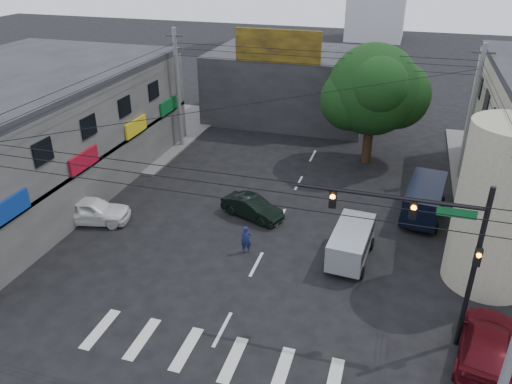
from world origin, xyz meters
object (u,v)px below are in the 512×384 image
at_px(traffic_gantry, 432,238).
at_px(utility_pole_far_right, 471,115).
at_px(white_compact, 91,210).
at_px(traffic_officer, 246,240).
at_px(dark_sedan, 252,207).
at_px(street_tree, 373,90).
at_px(utility_pole_far_left, 178,90).
at_px(navy_van, 424,201).
at_px(silver_minivan, 351,245).
at_px(maroon_sedan, 487,345).

relative_size(traffic_gantry, utility_pole_far_right, 0.78).
relative_size(white_compact, traffic_officer, 3.12).
xyz_separation_m(traffic_gantry, dark_sedan, (-9.49, 7.64, -4.19)).
height_order(street_tree, utility_pole_far_right, utility_pole_far_right).
distance_m(street_tree, utility_pole_far_left, 14.56).
bearing_deg(utility_pole_far_left, traffic_gantry, -42.86).
distance_m(utility_pole_far_left, dark_sedan, 13.47).
bearing_deg(navy_van, utility_pole_far_right, -13.79).
distance_m(traffic_gantry, silver_minivan, 7.07).
bearing_deg(navy_van, utility_pole_far_left, 78.62).
bearing_deg(traffic_gantry, maroon_sedan, -11.98).
distance_m(traffic_gantry, dark_sedan, 12.88).
xyz_separation_m(white_compact, silver_minivan, (15.00, 0.50, 0.13)).
relative_size(utility_pole_far_right, navy_van, 1.74).
bearing_deg(silver_minivan, white_compact, 96.25).
bearing_deg(white_compact, utility_pole_far_right, -72.20).
xyz_separation_m(street_tree, navy_van, (4.08, -7.28, -4.46)).
bearing_deg(utility_pole_far_left, traffic_officer, -53.56).
xyz_separation_m(street_tree, maroon_sedan, (6.50, -18.57, -4.73)).
relative_size(traffic_gantry, silver_minivan, 1.68).
bearing_deg(dark_sedan, maroon_sedan, -103.34).
relative_size(dark_sedan, maroon_sedan, 0.76).
bearing_deg(silver_minivan, utility_pole_far_left, 55.33).
bearing_deg(street_tree, utility_pole_far_left, -176.05).
bearing_deg(silver_minivan, street_tree, 6.54).
distance_m(traffic_gantry, traffic_officer, 10.33).
relative_size(street_tree, white_compact, 1.81).
height_order(street_tree, maroon_sedan, street_tree).
height_order(traffic_gantry, maroon_sedan, traffic_gantry).
relative_size(street_tree, navy_van, 1.65).
relative_size(white_compact, silver_minivan, 1.12).
bearing_deg(navy_van, silver_minivan, 156.00).
height_order(traffic_gantry, dark_sedan, traffic_gantry).
distance_m(utility_pole_far_right, dark_sedan, 15.86).
height_order(traffic_gantry, utility_pole_far_right, utility_pole_far_right).
xyz_separation_m(dark_sedan, navy_van, (9.75, 3.09, 0.38)).
xyz_separation_m(street_tree, traffic_officer, (-4.83, -14.10, -4.70)).
relative_size(utility_pole_far_right, silver_minivan, 2.15).
height_order(utility_pole_far_right, silver_minivan, utility_pole_far_right).
xyz_separation_m(traffic_gantry, silver_minivan, (-3.32, 4.85, -3.94)).
distance_m(utility_pole_far_right, traffic_officer, 17.74).
xyz_separation_m(street_tree, traffic_gantry, (3.82, -18.00, -0.64)).
bearing_deg(utility_pole_far_right, traffic_officer, -130.87).
height_order(dark_sedan, white_compact, white_compact).
bearing_deg(white_compact, utility_pole_far_left, -13.27).
relative_size(street_tree, traffic_gantry, 1.21).
xyz_separation_m(utility_pole_far_left, utility_pole_far_right, (21.00, 0.00, 0.00)).
distance_m(utility_pole_far_left, utility_pole_far_right, 21.00).
bearing_deg(silver_minivan, utility_pole_far_right, -21.90).
height_order(traffic_gantry, traffic_officer, traffic_gantry).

